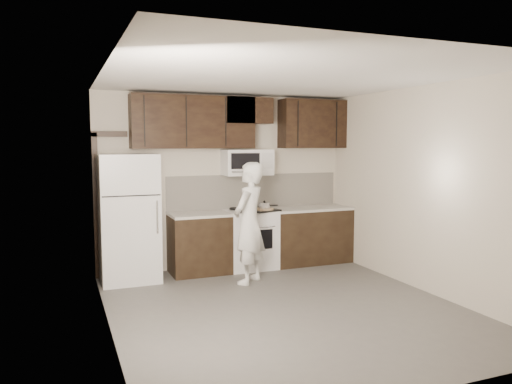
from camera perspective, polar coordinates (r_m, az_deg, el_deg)
floor at (r=6.09m, az=3.34°, el=-13.07°), size 4.50×4.50×0.00m
back_wall at (r=7.89m, az=-3.55°, el=1.24°), size 4.00×0.00×4.00m
ceiling at (r=5.82m, az=3.49°, el=13.00°), size 4.50×4.50×0.00m
counter_run at (r=7.93m, az=1.36°, el=-5.25°), size 2.95×0.64×0.91m
stove at (r=7.82m, az=-0.69°, el=-5.38°), size 0.76×0.66×0.94m
backsplash at (r=8.06m, az=-0.14°, el=0.13°), size 2.90×0.02×0.54m
upper_cabinets at (r=7.78m, az=-1.71°, el=8.05°), size 3.48×0.35×0.78m
microwave at (r=7.79m, az=-1.01°, el=3.40°), size 0.76×0.42×0.40m
refrigerator at (r=7.25m, az=-14.35°, el=-2.90°), size 0.80×0.76×1.80m
door_trim at (r=7.49m, az=-17.54°, el=-0.03°), size 0.50×0.08×2.12m
saucepan at (r=7.67m, az=0.98°, el=-1.69°), size 0.29×0.17×0.16m
baking_tray at (r=7.65m, az=0.93°, el=-2.11°), size 0.51×0.44×0.02m
pizza at (r=7.65m, az=0.93°, el=-1.95°), size 0.37×0.37×0.02m
person at (r=6.94m, az=-0.80°, el=-3.56°), size 0.73×0.72×1.69m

